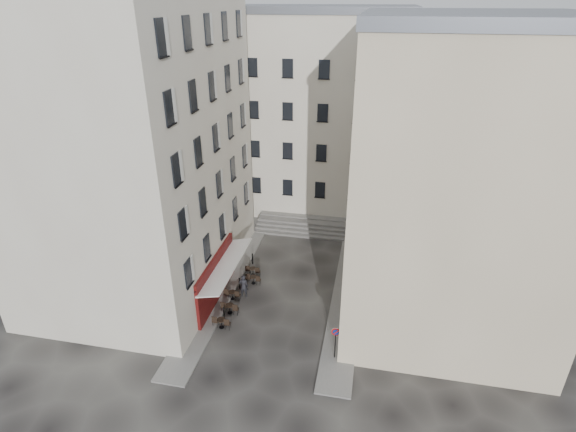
% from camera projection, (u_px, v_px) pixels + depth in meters
% --- Properties ---
extents(ground, '(90.00, 90.00, 0.00)m').
position_uv_depth(ground, '(275.00, 316.00, 30.11)').
color(ground, black).
rests_on(ground, ground).
extents(sidewalk_left, '(2.00, 22.00, 0.12)m').
position_uv_depth(sidewalk_left, '(230.00, 275.00, 34.41)').
color(sidewalk_left, slate).
rests_on(sidewalk_left, ground).
extents(sidewalk_right, '(2.00, 18.00, 0.12)m').
position_uv_depth(sidewalk_right, '(346.00, 297.00, 31.92)').
color(sidewalk_right, slate).
rests_on(sidewalk_right, ground).
extents(building_left, '(12.20, 16.20, 20.60)m').
position_uv_depth(building_left, '(131.00, 145.00, 30.07)').
color(building_left, beige).
rests_on(building_left, ground).
extents(building_right, '(12.20, 14.20, 18.60)m').
position_uv_depth(building_right, '(455.00, 179.00, 27.21)').
color(building_right, '#BCAB8C').
rests_on(building_right, ground).
extents(building_back, '(18.20, 10.20, 18.60)m').
position_uv_depth(building_back, '(308.00, 112.00, 42.89)').
color(building_back, beige).
rests_on(building_back, ground).
extents(cafe_storefront, '(1.74, 7.30, 3.50)m').
position_uv_depth(cafe_storefront, '(217.00, 277.00, 30.93)').
color(cafe_storefront, '#44090D').
rests_on(cafe_storefront, ground).
extents(stone_steps, '(9.00, 3.15, 0.80)m').
position_uv_depth(stone_steps, '(306.00, 226.00, 40.99)').
color(stone_steps, '#575553').
rests_on(stone_steps, ground).
extents(bollard_near, '(0.12, 0.12, 0.98)m').
position_uv_depth(bollard_near, '(224.00, 313.00, 29.58)').
color(bollard_near, black).
rests_on(bollard_near, ground).
extents(bollard_mid, '(0.12, 0.12, 0.98)m').
position_uv_depth(bollard_mid, '(240.00, 283.00, 32.66)').
color(bollard_mid, black).
rests_on(bollard_mid, ground).
extents(bollard_far, '(0.12, 0.12, 0.98)m').
position_uv_depth(bollard_far, '(252.00, 258.00, 35.74)').
color(bollard_far, black).
rests_on(bollard_far, ground).
extents(no_parking_sign, '(0.52, 0.09, 2.28)m').
position_uv_depth(no_parking_sign, '(336.00, 338.00, 25.86)').
color(no_parking_sign, black).
rests_on(no_parking_sign, ground).
extents(bistro_table_a, '(1.21, 0.57, 0.85)m').
position_uv_depth(bistro_table_a, '(222.00, 322.00, 28.88)').
color(bistro_table_a, black).
rests_on(bistro_table_a, ground).
extents(bistro_table_b, '(1.22, 0.57, 0.86)m').
position_uv_depth(bistro_table_b, '(230.00, 308.00, 30.21)').
color(bistro_table_b, black).
rests_on(bistro_table_b, ground).
extents(bistro_table_c, '(1.16, 0.54, 0.81)m').
position_uv_depth(bistro_table_c, '(232.00, 294.00, 31.62)').
color(bistro_table_c, black).
rests_on(bistro_table_c, ground).
extents(bistro_table_d, '(1.13, 0.53, 0.80)m').
position_uv_depth(bistro_table_d, '(253.00, 279.00, 33.33)').
color(bistro_table_d, black).
rests_on(bistro_table_d, ground).
extents(bistro_table_e, '(1.15, 0.54, 0.81)m').
position_uv_depth(bistro_table_e, '(253.00, 271.00, 34.32)').
color(bistro_table_e, black).
rests_on(bistro_table_e, ground).
extents(pedestrian, '(0.69, 0.51, 1.75)m').
position_uv_depth(pedestrian, '(244.00, 286.00, 31.74)').
color(pedestrian, black).
rests_on(pedestrian, ground).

